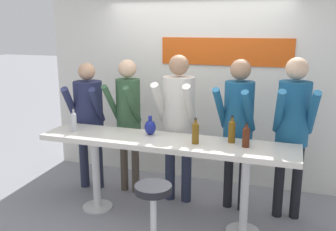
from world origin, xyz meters
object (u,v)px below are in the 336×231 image
(bar_stool, at_px, (153,211))
(person_center, at_px, (238,118))
(person_far_left, at_px, (88,113))
(person_center_left, at_px, (178,113))
(wine_bottle_0, at_px, (74,121))
(wine_bottle_2, at_px, (195,132))
(wine_bottle_3, at_px, (246,136))
(decorative_vase, at_px, (150,127))
(person_left, at_px, (128,110))
(tasting_table, at_px, (165,151))
(person_center_right, at_px, (293,121))
(wine_bottle_1, at_px, (232,130))

(bar_stool, distance_m, person_center, 1.52)
(person_far_left, height_order, person_center_left, person_center_left)
(person_center_left, relative_size, wine_bottle_0, 6.50)
(person_center_left, distance_m, wine_bottle_2, 0.65)
(wine_bottle_3, xyz_separation_m, decorative_vase, (-1.09, 0.10, -0.03))
(bar_stool, height_order, person_center_left, person_center_left)
(person_far_left, height_order, person_left, person_left)
(person_center_left, bearing_deg, tasting_table, -89.37)
(bar_stool, distance_m, decorative_vase, 1.08)
(person_far_left, distance_m, person_left, 0.56)
(person_left, height_order, person_center_right, person_center_right)
(bar_stool, relative_size, wine_bottle_2, 2.69)
(person_center_right, relative_size, wine_bottle_2, 6.65)
(bar_stool, bearing_deg, wine_bottle_2, 72.99)
(person_left, height_order, person_center_left, person_center_left)
(person_far_left, bearing_deg, decorative_vase, -30.06)
(decorative_vase, bearing_deg, person_left, 137.27)
(wine_bottle_1, xyz_separation_m, decorative_vase, (-0.93, -0.00, -0.05))
(person_left, distance_m, person_center_left, 0.70)
(person_center, bearing_deg, wine_bottle_3, -62.78)
(wine_bottle_1, bearing_deg, wine_bottle_0, -174.74)
(person_center, distance_m, wine_bottle_0, 1.92)
(person_center_left, distance_m, wine_bottle_3, 1.00)
(person_center_left, bearing_deg, wine_bottle_3, -29.66)
(decorative_vase, bearing_deg, person_center, 23.11)
(wine_bottle_1, relative_size, decorative_vase, 1.33)
(person_center_left, xyz_separation_m, wine_bottle_3, (0.88, -0.49, -0.06))
(person_left, xyz_separation_m, wine_bottle_2, (1.05, -0.60, -0.03))
(person_left, xyz_separation_m, person_center_left, (0.69, -0.05, 0.03))
(tasting_table, distance_m, bar_stool, 0.82)
(tasting_table, height_order, wine_bottle_2, wine_bottle_2)
(person_center_right, relative_size, wine_bottle_3, 7.33)
(person_far_left, relative_size, person_left, 0.97)
(bar_stool, xyz_separation_m, person_center, (0.58, 1.25, 0.64))
(tasting_table, xyz_separation_m, wine_bottle_2, (0.35, -0.03, 0.26))
(wine_bottle_1, bearing_deg, person_center_left, 151.67)
(bar_stool, distance_m, person_center_right, 1.83)
(wine_bottle_0, bearing_deg, person_center_left, 26.49)
(person_center_left, bearing_deg, wine_bottle_2, -57.39)
(wine_bottle_1, bearing_deg, wine_bottle_2, -155.70)
(wine_bottle_0, height_order, wine_bottle_1, wine_bottle_1)
(tasting_table, xyz_separation_m, person_left, (-0.70, 0.56, 0.29))
(tasting_table, distance_m, person_far_left, 1.37)
(decorative_vase, bearing_deg, person_center_right, 13.88)
(wine_bottle_0, bearing_deg, wine_bottle_3, 1.92)
(tasting_table, xyz_separation_m, person_center, (0.71, 0.52, 0.31))
(wine_bottle_2, height_order, wine_bottle_3, wine_bottle_2)
(person_center, xyz_separation_m, wine_bottle_0, (-1.83, -0.56, -0.05))
(person_center_right, height_order, wine_bottle_3, person_center_right)
(person_center_right, bearing_deg, person_far_left, 172.63)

